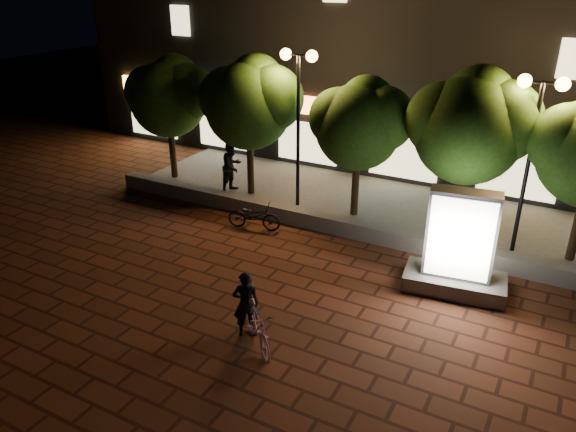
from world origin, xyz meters
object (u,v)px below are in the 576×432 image
Objects in this scene: scooter_parked at (254,216)px; pedestrian at (232,166)px; tree_far_left at (170,94)px; street_lamp_left at (298,90)px; tree_left at (251,100)px; street_lamp_right at (536,121)px; rider at (246,304)px; ad_kiosk at (459,251)px; tree_right at (472,123)px; tree_mid at (361,121)px; scooter_pink at (257,327)px.

scooter_parked is 3.27m from pedestrian.
street_lamp_left is at bearing -2.76° from tree_far_left.
tree_far_left is 6.30m from scooter_parked.
tree_left is 8.96m from street_lamp_right.
pedestrian is at bearing -88.79° from rider.
street_lamp_right is 8.93m from rider.
rider is at bearing -71.53° from street_lamp_left.
ad_kiosk is at bearing -25.29° from street_lamp_left.
pedestrian reaches higher than rider.
tree_right reaches higher than scooter_parked.
rider is at bearing -87.84° from tree_mid.
street_lamp_left reaches higher than rider.
pedestrian is at bearing 161.60° from ad_kiosk.
ad_kiosk is at bearing 5.32° from scooter_pink.
tree_left is (3.50, 0.00, 0.15)m from tree_far_left.
tree_mid is 2.63× the size of scooter_pink.
tree_far_left is at bearing 164.88° from ad_kiosk.
pedestrian is at bearing -177.54° from tree_mid.
tree_far_left reaches higher than scooter_pink.
street_lamp_right is at bearing -9.10° from tree_right.
tree_mid reaches higher than ad_kiosk.
tree_left reaches higher than scooter_pink.
tree_right is 8.45m from pedestrian.
pedestrian is (-4.74, -0.20, -2.21)m from tree_mid.
pedestrian is at bearing -164.77° from tree_left.
scooter_pink is 1.06× the size of rider.
tree_far_left reaches higher than tree_mid.
tree_right is at bearing -79.95° from scooter_parked.
scooter_pink is at bearing -57.84° from tree_left.
rider is at bearing 100.07° from scooter_pink.
pedestrian is at bearing 178.74° from street_lamp_left.
street_lamp_right is at bearing -3.04° from tree_mid.
pedestrian is at bearing 32.33° from scooter_parked.
tree_left is 0.98× the size of street_lamp_right.
street_lamp_right is at bearing -86.56° from scooter_parked.
scooter_pink is at bearing -84.56° from tree_mid.
street_lamp_right is at bearing -1.68° from tree_left.
tree_far_left reaches higher than scooter_parked.
tree_mid is at bearing -122.20° from rider.
tree_right is 2.73× the size of pedestrian.
ad_kiosk is at bearing -102.01° from pedestrian.
tree_mid is (4.00, -0.00, -0.23)m from tree_left.
ad_kiosk is 1.68× the size of rider.
ad_kiosk is 1.46× the size of pedestrian.
tree_right is 1.87× the size of ad_kiosk.
ad_kiosk is (5.98, -2.82, -2.93)m from street_lamp_left.
tree_mid is 0.87× the size of street_lamp_left.
tree_far_left is 0.91× the size of tree_right.
street_lamp_left is at bearing -7.70° from tree_left.
tree_far_left is 11.46m from scooter_pink.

